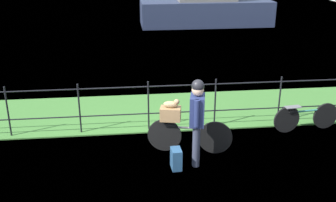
{
  "coord_description": "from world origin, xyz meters",
  "views": [
    {
      "loc": [
        -0.51,
        -6.39,
        3.93
      ],
      "look_at": [
        0.37,
        1.35,
        0.9
      ],
      "focal_mm": 43.35,
      "sensor_mm": 36.0,
      "label": 1
    }
  ],
  "objects_px": {
    "bicycle_main": "(189,135)",
    "moored_boat_near": "(206,6)",
    "terrier_dog": "(172,104)",
    "backpack_on_paving": "(176,159)",
    "bicycle_parked": "(306,117)",
    "cyclist_person": "(197,115)",
    "wooden_crate": "(170,114)"
  },
  "relations": [
    {
      "from": "cyclist_person",
      "to": "wooden_crate",
      "type": "bearing_deg",
      "value": 127.28
    },
    {
      "from": "bicycle_main",
      "to": "moored_boat_near",
      "type": "bearing_deg",
      "value": 77.2
    },
    {
      "from": "bicycle_main",
      "to": "terrier_dog",
      "type": "bearing_deg",
      "value": 167.33
    },
    {
      "from": "bicycle_main",
      "to": "bicycle_parked",
      "type": "height_order",
      "value": "bicycle_main"
    },
    {
      "from": "backpack_on_paving",
      "to": "bicycle_main",
      "type": "bearing_deg",
      "value": -31.82
    },
    {
      "from": "backpack_on_paving",
      "to": "moored_boat_near",
      "type": "xyz_separation_m",
      "value": [
        3.41,
        14.14,
        0.74
      ]
    },
    {
      "from": "backpack_on_paving",
      "to": "bicycle_parked",
      "type": "height_order",
      "value": "bicycle_parked"
    },
    {
      "from": "bicycle_parked",
      "to": "moored_boat_near",
      "type": "distance_m",
      "value": 12.83
    },
    {
      "from": "wooden_crate",
      "to": "bicycle_parked",
      "type": "height_order",
      "value": "wooden_crate"
    },
    {
      "from": "wooden_crate",
      "to": "terrier_dog",
      "type": "xyz_separation_m",
      "value": [
        0.02,
        -0.01,
        0.21
      ]
    },
    {
      "from": "backpack_on_paving",
      "to": "wooden_crate",
      "type": "bearing_deg",
      "value": -1.6
    },
    {
      "from": "bicycle_main",
      "to": "wooden_crate",
      "type": "relative_size",
      "value": 4.16
    },
    {
      "from": "cyclist_person",
      "to": "moored_boat_near",
      "type": "xyz_separation_m",
      "value": [
        3.01,
        13.99,
        -0.06
      ]
    },
    {
      "from": "bicycle_main",
      "to": "terrier_dog",
      "type": "xyz_separation_m",
      "value": [
        -0.34,
        0.08,
        0.66
      ]
    },
    {
      "from": "backpack_on_paving",
      "to": "bicycle_parked",
      "type": "distance_m",
      "value": 3.36
    },
    {
      "from": "wooden_crate",
      "to": "backpack_on_paving",
      "type": "height_order",
      "value": "wooden_crate"
    },
    {
      "from": "cyclist_person",
      "to": "moored_boat_near",
      "type": "height_order",
      "value": "moored_boat_near"
    },
    {
      "from": "bicycle_main",
      "to": "moored_boat_near",
      "type": "relative_size",
      "value": 0.25
    },
    {
      "from": "bicycle_parked",
      "to": "terrier_dog",
      "type": "bearing_deg",
      "value": -168.5
    },
    {
      "from": "bicycle_main",
      "to": "bicycle_parked",
      "type": "distance_m",
      "value": 2.84
    },
    {
      "from": "backpack_on_paving",
      "to": "terrier_dog",
      "type": "bearing_deg",
      "value": -3.57
    },
    {
      "from": "bicycle_main",
      "to": "backpack_on_paving",
      "type": "xyz_separation_m",
      "value": [
        -0.34,
        -0.62,
        -0.16
      ]
    },
    {
      "from": "bicycle_main",
      "to": "terrier_dog",
      "type": "distance_m",
      "value": 0.75
    },
    {
      "from": "wooden_crate",
      "to": "moored_boat_near",
      "type": "relative_size",
      "value": 0.06
    },
    {
      "from": "bicycle_main",
      "to": "terrier_dog",
      "type": "relative_size",
      "value": 5.12
    },
    {
      "from": "terrier_dog",
      "to": "cyclist_person",
      "type": "relative_size",
      "value": 0.19
    },
    {
      "from": "wooden_crate",
      "to": "bicycle_parked",
      "type": "distance_m",
      "value": 3.21
    },
    {
      "from": "wooden_crate",
      "to": "moored_boat_near",
      "type": "xyz_separation_m",
      "value": [
        3.43,
        13.44,
        0.13
      ]
    },
    {
      "from": "wooden_crate",
      "to": "terrier_dog",
      "type": "relative_size",
      "value": 1.23
    },
    {
      "from": "cyclist_person",
      "to": "terrier_dog",
      "type": "bearing_deg",
      "value": 125.94
    },
    {
      "from": "wooden_crate",
      "to": "cyclist_person",
      "type": "xyz_separation_m",
      "value": [
        0.42,
        -0.56,
        0.19
      ]
    },
    {
      "from": "bicycle_parked",
      "to": "moored_boat_near",
      "type": "relative_size",
      "value": 0.24
    }
  ]
}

